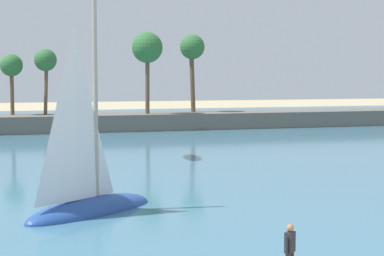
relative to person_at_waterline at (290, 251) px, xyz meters
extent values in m
cube|color=teal|center=(-4.79, 45.43, -0.86)|extent=(220.00, 89.46, 0.06)
cube|color=#605B54|center=(-4.79, 50.16, 0.01)|extent=(113.81, 6.00, 1.80)
cylinder|color=brown|center=(-4.21, 50.86, 3.73)|extent=(0.59, 0.60, 5.66)
sphere|color=#2D6633|center=(-4.21, 50.86, 6.55)|extent=(2.33, 2.33, 2.33)
cylinder|color=brown|center=(11.69, 51.14, 4.51)|extent=(0.73, 0.56, 7.23)
sphere|color=#2D6633|center=(11.69, 51.14, 8.12)|extent=(2.75, 2.75, 2.75)
cylinder|color=brown|center=(-7.62, 50.91, 3.45)|extent=(0.41, 0.65, 5.11)
sphere|color=#2D6633|center=(-7.62, 50.91, 6.00)|extent=(2.28, 2.28, 2.28)
cylinder|color=brown|center=(6.17, 49.03, 4.40)|extent=(0.45, 0.62, 6.99)
sphere|color=#2D6633|center=(6.17, 49.03, 7.89)|extent=(3.25, 3.25, 3.25)
cube|color=#23232D|center=(0.00, 0.00, 0.26)|extent=(0.39, 0.37, 0.58)
sphere|color=#9E7051|center=(0.00, 0.00, 0.67)|extent=(0.21, 0.21, 0.21)
cylinder|color=#23232D|center=(0.18, 0.15, 0.22)|extent=(0.09, 0.09, 0.50)
cylinder|color=#23232D|center=(-0.18, -0.15, 0.22)|extent=(0.09, 0.09, 0.50)
ellipsoid|color=#234793|center=(-4.41, 10.39, -0.83)|extent=(6.61, 5.41, 1.33)
cylinder|color=gray|center=(-4.13, 10.58, 3.99)|extent=(0.20, 0.20, 8.31)
pyramid|color=silver|center=(-5.06, 9.94, 3.36)|extent=(2.58, 1.86, 7.06)
camera|label=1|loc=(-7.45, -16.02, 4.98)|focal=58.64mm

